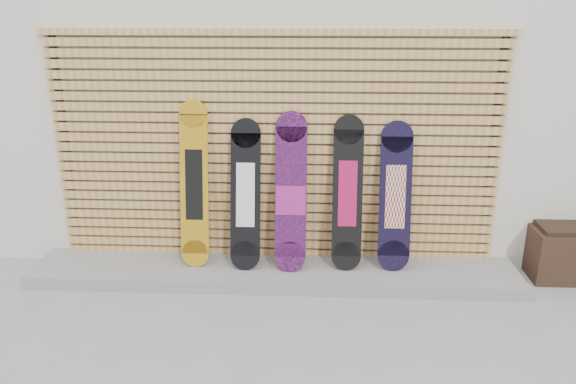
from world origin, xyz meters
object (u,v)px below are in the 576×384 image
at_px(snowboard_0, 194,185).
at_px(snowboard_2, 291,193).
at_px(snowboard_4, 395,197).
at_px(snowboard_1, 246,195).
at_px(snowboard_3, 348,194).

distance_m(snowboard_0, snowboard_2, 0.91).
bearing_deg(snowboard_4, snowboard_0, -179.96).
bearing_deg(snowboard_0, snowboard_4, 0.04).
bearing_deg(snowboard_0, snowboard_1, -2.92).
bearing_deg(snowboard_4, snowboard_1, -178.92).
bearing_deg(snowboard_1, snowboard_0, 177.08).
xyz_separation_m(snowboard_0, snowboard_3, (1.43, -0.00, -0.06)).
relative_size(snowboard_1, snowboard_2, 0.95).
xyz_separation_m(snowboard_0, snowboard_4, (1.87, 0.00, -0.09)).
distance_m(snowboard_0, snowboard_4, 1.87).
distance_m(snowboard_1, snowboard_4, 1.39).
bearing_deg(snowboard_2, snowboard_0, 177.77).
height_order(snowboard_1, snowboard_3, snowboard_3).
relative_size(snowboard_1, snowboard_3, 0.97).
bearing_deg(snowboard_1, snowboard_2, -1.44).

